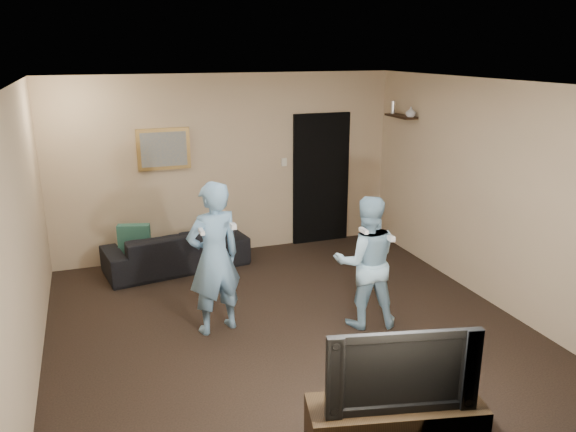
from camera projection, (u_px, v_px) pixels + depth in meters
name	position (u px, v px, depth m)	size (l,w,h in m)	color
ground	(286.00, 324.00, 6.20)	(5.00, 5.00, 0.00)	black
ceiling	(285.00, 83.00, 5.46)	(5.00, 5.00, 0.04)	silver
wall_back	(228.00, 166.00, 8.08)	(5.00, 0.04, 2.60)	tan
wall_front	(416.00, 314.00, 3.58)	(5.00, 0.04, 2.60)	tan
wall_left	(23.00, 238.00, 5.02)	(0.04, 5.00, 2.60)	tan
wall_right	(484.00, 191.00, 6.64)	(0.04, 5.00, 2.60)	tan
sofa	(176.00, 249.00, 7.70)	(1.91, 0.75, 0.56)	black
throw_pillow	(134.00, 240.00, 7.47)	(0.42, 0.13, 0.42)	#194B41
painting_frame	(164.00, 149.00, 7.68)	(0.72, 0.05, 0.57)	olive
painting_canvas	(164.00, 149.00, 7.66)	(0.62, 0.01, 0.47)	slate
doorway	(321.00, 179.00, 8.61)	(0.90, 0.06, 2.00)	black
light_switch	(284.00, 162.00, 8.34)	(0.08, 0.02, 0.12)	silver
wall_shelf	(401.00, 116.00, 8.03)	(0.20, 0.60, 0.03)	black
shelf_vase	(411.00, 112.00, 7.77)	(0.14, 0.14, 0.14)	silver
shelf_figurine	(393.00, 107.00, 8.21)	(0.06, 0.06, 0.18)	silver
tv_console	(394.00, 430.00, 4.10)	(1.28, 0.41, 0.46)	black
television	(399.00, 365.00, 3.94)	(1.08, 0.14, 0.62)	black
wii_player_left	(214.00, 258.00, 5.85)	(0.68, 0.56, 1.65)	#709DC3
wii_player_right	(366.00, 262.00, 6.01)	(0.82, 0.70, 1.46)	#99C5DF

